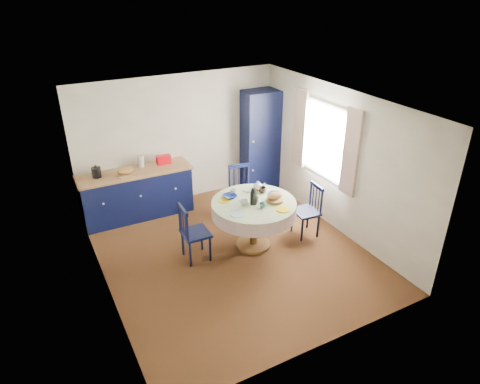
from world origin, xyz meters
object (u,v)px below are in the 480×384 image
(dining_table, at_px, (254,209))
(chair_right, at_px, (308,210))
(pantry_cabinet, at_px, (260,140))
(mug_b, at_px, (262,205))
(mug_d, at_px, (233,192))
(cobalt_bowl, at_px, (230,196))
(kitchen_counter, at_px, (137,193))
(chair_left, at_px, (193,232))
(mug_c, at_px, (262,190))
(mug_a, at_px, (244,202))
(chair_far, at_px, (242,192))

(dining_table, relative_size, chair_right, 1.47)
(pantry_cabinet, xyz_separation_m, mug_b, (-1.24, -2.18, -0.16))
(pantry_cabinet, distance_m, mug_d, 2.12)
(pantry_cabinet, relative_size, chair_right, 2.21)
(chair_right, distance_m, mug_b, 1.08)
(cobalt_bowl, bearing_deg, chair_right, -18.12)
(kitchen_counter, xyz_separation_m, dining_table, (1.41, -1.92, 0.23))
(chair_left, distance_m, chair_right, 2.05)
(pantry_cabinet, distance_m, mug_c, 2.00)
(mug_c, height_order, cobalt_bowl, mug_c)
(chair_right, height_order, mug_c, same)
(mug_b, bearing_deg, chair_left, 161.43)
(mug_a, bearing_deg, dining_table, 1.99)
(mug_d, bearing_deg, mug_a, -91.21)
(chair_far, bearing_deg, mug_b, -96.16)
(mug_c, bearing_deg, chair_left, -175.92)
(dining_table, distance_m, chair_left, 1.05)
(mug_b, bearing_deg, kitchen_counter, 123.68)
(chair_left, height_order, chair_far, chair_far)
(pantry_cabinet, relative_size, chair_far, 2.07)
(mug_b, bearing_deg, mug_c, 58.92)
(chair_right, bearing_deg, mug_d, -108.48)
(kitchen_counter, height_order, mug_c, kitchen_counter)
(pantry_cabinet, xyz_separation_m, mug_a, (-1.44, -1.96, -0.16))
(chair_left, bearing_deg, kitchen_counter, 13.76)
(dining_table, distance_m, chair_far, 1.04)
(dining_table, height_order, mug_c, dining_table)
(kitchen_counter, height_order, mug_b, kitchen_counter)
(kitchen_counter, relative_size, mug_d, 19.48)
(cobalt_bowl, bearing_deg, mug_b, -61.20)
(kitchen_counter, distance_m, mug_a, 2.32)
(chair_right, bearing_deg, mug_c, -109.61)
(dining_table, relative_size, mug_b, 15.19)
(chair_left, bearing_deg, mug_b, -107.05)
(chair_far, bearing_deg, chair_right, -49.61)
(chair_left, bearing_deg, mug_c, -84.40)
(chair_far, bearing_deg, kitchen_counter, 158.28)
(mug_c, bearing_deg, mug_d, 158.72)
(chair_left, distance_m, mug_b, 1.16)
(mug_a, relative_size, mug_b, 1.29)
(chair_far, distance_m, chair_right, 1.30)
(mug_b, bearing_deg, chair_right, 6.42)
(mug_a, bearing_deg, chair_right, -4.93)
(chair_right, bearing_deg, mug_a, -90.29)
(mug_a, height_order, mug_b, mug_a)
(chair_right, distance_m, cobalt_bowl, 1.41)
(chair_right, bearing_deg, cobalt_bowl, -103.48)
(mug_c, xyz_separation_m, mug_d, (-0.46, 0.18, -0.00))
(dining_table, bearing_deg, cobalt_bowl, 131.97)
(dining_table, height_order, chair_left, dining_table)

